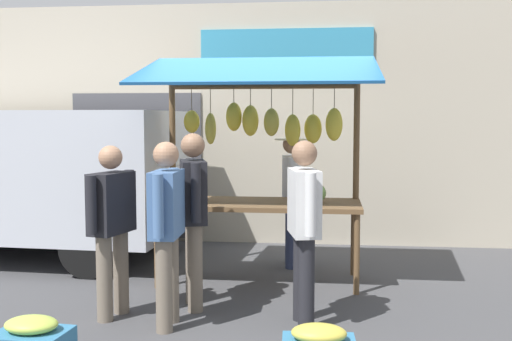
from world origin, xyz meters
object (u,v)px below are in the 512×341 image
at_px(vendor_with_sunhat, 291,190).
at_px(shopper_with_shopping_bag, 193,207).
at_px(shopper_with_ponytail, 167,221).
at_px(shopper_in_striped_shirt, 304,220).
at_px(shopper_in_grey_tee, 112,220).
at_px(market_stall, 261,140).

bearing_deg(vendor_with_sunhat, shopper_with_shopping_bag, -29.99).
height_order(shopper_with_ponytail, shopper_in_striped_shirt, shopper_in_striped_shirt).
bearing_deg(shopper_with_shopping_bag, shopper_in_grey_tee, 101.57).
distance_m(shopper_with_ponytail, shopper_in_grey_tee, 0.60).
xyz_separation_m(shopper_in_grey_tee, shopper_in_striped_shirt, (-1.71, 0.02, 0.04)).
height_order(vendor_with_sunhat, shopper_with_shopping_bag, shopper_with_shopping_bag).
bearing_deg(shopper_with_shopping_bag, shopper_in_striped_shirt, -126.85).
xyz_separation_m(vendor_with_sunhat, shopper_with_shopping_bag, (0.82, 1.75, 0.03)).
bearing_deg(shopper_in_striped_shirt, market_stall, 7.86).
bearing_deg(shopper_with_ponytail, market_stall, -22.90).
distance_m(shopper_in_grey_tee, shopper_with_shopping_bag, 0.76).
height_order(market_stall, shopper_with_ponytail, market_stall).
distance_m(shopper_with_shopping_bag, shopper_in_striped_shirt, 1.12).
relative_size(shopper_with_ponytail, shopper_in_striped_shirt, 1.00).
bearing_deg(shopper_in_striped_shirt, shopper_in_grey_tee, 77.21).
height_order(market_stall, shopper_in_striped_shirt, market_stall).
xyz_separation_m(vendor_with_sunhat, shopper_in_grey_tee, (1.49, 2.11, -0.04)).
relative_size(shopper_with_ponytail, shopper_in_grey_tee, 1.03).
bearing_deg(vendor_with_sunhat, shopper_with_ponytail, -26.69).
xyz_separation_m(shopper_with_ponytail, shopper_with_shopping_bag, (-0.11, -0.57, 0.04)).
relative_size(market_stall, shopper_with_ponytail, 1.57).
bearing_deg(shopper_with_ponytail, shopper_with_shopping_bag, -12.44).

